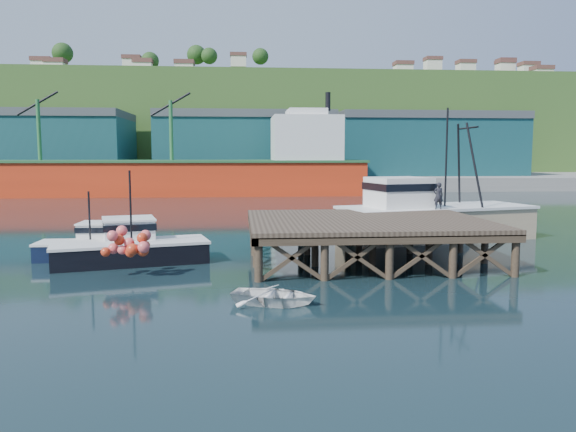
{
  "coord_description": "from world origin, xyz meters",
  "views": [
    {
      "loc": [
        -0.96,
        -28.27,
        5.43
      ],
      "look_at": [
        1.64,
        2.0,
        2.08
      ],
      "focal_mm": 35.0,
      "sensor_mm": 36.0,
      "label": 1
    }
  ],
  "objects": [
    {
      "name": "ground",
      "position": [
        0.0,
        0.0,
        0.0
      ],
      "size": [
        300.0,
        300.0,
        0.0
      ],
      "primitive_type": "plane",
      "color": "black",
      "rests_on": "ground"
    },
    {
      "name": "dinghy",
      "position": [
        0.24,
        -8.36,
        0.33
      ],
      "size": [
        3.73,
        3.21,
        0.65
      ],
      "primitive_type": "imported",
      "rotation": [
        0.0,
        0.0,
        1.21
      ],
      "color": "white",
      "rests_on": "ground"
    },
    {
      "name": "warehouse_right",
      "position": [
        30.0,
        65.0,
        6.5
      ],
      "size": [
        30.0,
        16.0,
        9.0
      ],
      "primitive_type": "cube",
      "color": "#184951",
      "rests_on": "far_quay"
    },
    {
      "name": "dockworker",
      "position": [
        10.9,
        4.38,
        2.94
      ],
      "size": [
        0.6,
        0.4,
        1.63
      ],
      "primitive_type": "imported",
      "rotation": [
        0.0,
        0.0,
        3.13
      ],
      "color": "black",
      "rests_on": "wharf"
    },
    {
      "name": "boat_black",
      "position": [
        -6.5,
        0.24,
        0.86
      ],
      "size": [
        7.99,
        6.62,
        4.66
      ],
      "rotation": [
        0.0,
        0.0,
        0.25
      ],
      "color": "black",
      "rests_on": "ground"
    },
    {
      "name": "far_quay",
      "position": [
        0.0,
        70.0,
        1.0
      ],
      "size": [
        160.0,
        40.0,
        2.0
      ],
      "primitive_type": "cube",
      "color": "gray",
      "rests_on": "ground"
    },
    {
      "name": "trawler",
      "position": [
        11.28,
        6.52,
        1.72
      ],
      "size": [
        13.15,
        7.29,
        8.34
      ],
      "rotation": [
        0.0,
        0.0,
        0.24
      ],
      "color": "tan",
      "rests_on": "ground"
    },
    {
      "name": "boat_navy",
      "position": [
        -8.56,
        1.51,
        0.72
      ],
      "size": [
        5.73,
        3.05,
        3.57
      ],
      "rotation": [
        0.0,
        0.0,
        -0.01
      ],
      "color": "#0E1732",
      "rests_on": "ground"
    },
    {
      "name": "warehouse_left",
      "position": [
        -35.0,
        65.0,
        6.5
      ],
      "size": [
        32.0,
        16.0,
        9.0
      ],
      "primitive_type": "cube",
      "color": "#184951",
      "rests_on": "far_quay"
    },
    {
      "name": "wharf",
      "position": [
        5.5,
        -0.19,
        1.94
      ],
      "size": [
        12.0,
        10.0,
        2.62
      ],
      "color": "brown",
      "rests_on": "ground"
    },
    {
      "name": "hillside",
      "position": [
        0.0,
        100.0,
        11.0
      ],
      "size": [
        220.0,
        50.0,
        22.0
      ],
      "primitive_type": "cube",
      "color": "#2D511E",
      "rests_on": "ground"
    },
    {
      "name": "warehouse_mid",
      "position": [
        0.0,
        65.0,
        6.5
      ],
      "size": [
        28.0,
        16.0,
        9.0
      ],
      "primitive_type": "cube",
      "color": "#184951",
      "rests_on": "far_quay"
    },
    {
      "name": "cargo_ship",
      "position": [
        -8.46,
        48.0,
        3.31
      ],
      "size": [
        55.5,
        10.0,
        13.75
      ],
      "color": "red",
      "rests_on": "ground"
    }
  ]
}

